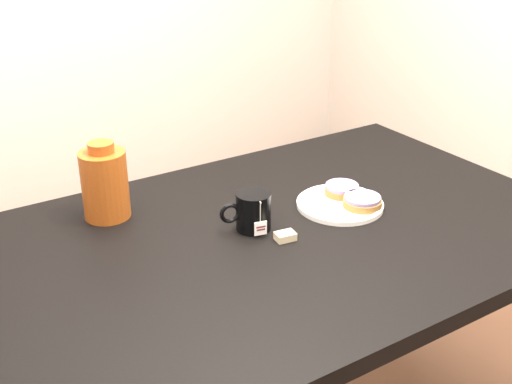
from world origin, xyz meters
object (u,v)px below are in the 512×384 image
plate (340,203)px  bagel_front (362,201)px  bagel_package (105,183)px  bagel_back (342,189)px  mug (253,211)px  table (282,260)px  teabag_pouch (285,236)px

plate → bagel_front: size_ratio=1.59×
plate → bagel_package: bearing=152.6°
bagel_back → plate: bearing=-134.2°
bagel_front → bagel_package: 0.63m
mug → bagel_package: bagel_package is taller
plate → bagel_front: 0.06m
table → mug: bearing=145.7°
bagel_back → bagel_front: size_ratio=0.79×
bagel_front → teabag_pouch: bearing=-175.6°
bagel_back → teabag_pouch: bagel_back is taller
mug → bagel_package: bearing=149.3°
bagel_back → bagel_package: size_ratio=0.56×
table → bagel_front: 0.25m
table → plate: size_ratio=6.44×
bagel_package → teabag_pouch: bearing=-48.0°
bagel_front → bagel_package: bagel_package is taller
table → plate: 0.21m
table → plate: bearing=6.4°
table → bagel_front: (0.22, -0.03, 0.11)m
teabag_pouch → plate: bearing=17.1°
bagel_back → bagel_package: bagel_package is taller
plate → bagel_package: bagel_package is taller
bagel_front → bagel_package: bearing=150.1°
bagel_back → bagel_package: bearing=157.1°
bagel_back → bagel_package: (-0.54, 0.23, 0.06)m
bagel_front → mug: bearing=166.8°
plate → bagel_front: (0.03, -0.05, 0.02)m
bagel_front → teabag_pouch: bagel_front is taller
plate → teabag_pouch: size_ratio=4.83×
bagel_front → mug: size_ratio=1.05×
mug → teabag_pouch: size_ratio=2.90×
table → bagel_package: bearing=138.4°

